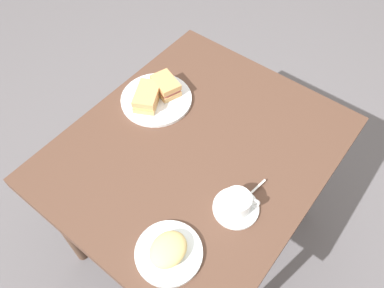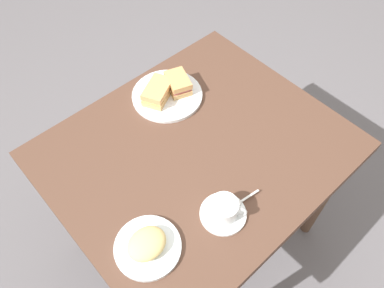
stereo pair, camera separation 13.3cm
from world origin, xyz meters
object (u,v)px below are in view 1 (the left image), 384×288
(sandwich_front, at_px, (147,97))
(spoon, at_px, (252,192))
(coffee_saucer, at_px, (236,208))
(coffee_cup, at_px, (237,203))
(dining_table, at_px, (196,160))
(sandwich_plate, at_px, (156,99))
(side_plate, at_px, (169,253))
(sandwich_back, at_px, (166,86))

(sandwich_front, bearing_deg, spoon, -98.89)
(coffee_saucer, distance_m, coffee_cup, 0.04)
(dining_table, height_order, sandwich_plate, sandwich_plate)
(sandwich_front, xyz_separation_m, side_plate, (-0.41, -0.45, -0.04))
(coffee_saucer, height_order, side_plate, side_plate)
(sandwich_plate, xyz_separation_m, coffee_cup, (-0.20, -0.52, 0.04))
(coffee_cup, bearing_deg, dining_table, 65.21)
(coffee_saucer, height_order, spoon, spoon)
(sandwich_front, xyz_separation_m, sandwich_back, (0.09, -0.02, 0.00))
(coffee_saucer, bearing_deg, spoon, -8.10)
(sandwich_front, distance_m, coffee_cup, 0.55)
(sandwich_plate, bearing_deg, spoon, -102.84)
(spoon, bearing_deg, sandwich_front, 81.11)
(sandwich_plate, xyz_separation_m, sandwich_back, (0.05, -0.01, 0.04))
(spoon, bearing_deg, coffee_cup, 172.72)
(sandwich_plate, height_order, sandwich_back, sandwich_back)
(sandwich_front, bearing_deg, sandwich_back, -11.74)
(sandwich_front, height_order, sandwich_back, same)
(sandwich_front, relative_size, spoon, 1.60)
(dining_table, relative_size, coffee_saucer, 6.86)
(sandwich_back, relative_size, coffee_cup, 1.26)
(sandwich_back, distance_m, coffee_cup, 0.57)
(sandwich_plate, distance_m, spoon, 0.54)
(sandwich_back, height_order, coffee_saucer, sandwich_back)
(sandwich_plate, distance_m, sandwich_front, 0.05)
(coffee_saucer, xyz_separation_m, coffee_cup, (0.00, -0.00, 0.04))
(side_plate, bearing_deg, sandwich_front, 47.79)
(dining_table, xyz_separation_m, sandwich_front, (0.05, 0.28, 0.12))
(dining_table, xyz_separation_m, sandwich_plate, (0.08, 0.27, 0.09))
(dining_table, relative_size, side_plate, 5.03)
(spoon, relative_size, side_plate, 0.48)
(sandwich_front, relative_size, side_plate, 0.77)
(sandwich_plate, relative_size, coffee_saucer, 1.87)
(spoon, xyz_separation_m, side_plate, (-0.33, 0.09, -0.01))
(sandwich_back, distance_m, side_plate, 0.66)
(coffee_cup, xyz_separation_m, side_plate, (-0.25, 0.08, -0.04))
(sandwich_back, bearing_deg, sandwich_plate, 172.89)
(dining_table, height_order, sandwich_back, sandwich_back)
(side_plate, bearing_deg, coffee_saucer, -16.76)
(sandwich_front, distance_m, side_plate, 0.61)
(dining_table, xyz_separation_m, sandwich_back, (0.14, 0.26, 0.12))
(sandwich_back, bearing_deg, dining_table, -117.65)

